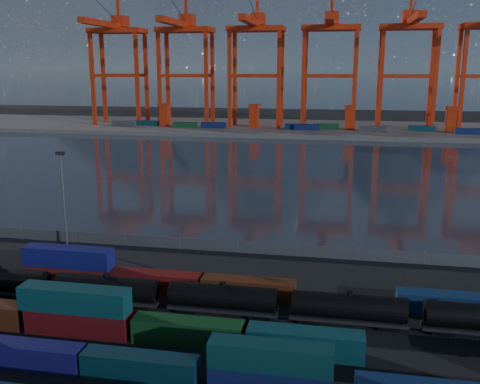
# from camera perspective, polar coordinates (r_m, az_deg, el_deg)

# --- Properties ---
(ground) EXTENTS (700.00, 700.00, 0.00)m
(ground) POSITION_cam_1_polar(r_m,az_deg,el_deg) (65.34, -5.03, -14.57)
(ground) COLOR black
(ground) RESTS_ON ground
(harbor_water) EXTENTS (700.00, 700.00, 0.00)m
(harbor_water) POSITION_cam_1_polar(r_m,az_deg,el_deg) (164.22, 4.85, 2.45)
(harbor_water) COLOR #29313C
(harbor_water) RESTS_ON ground
(far_quay) EXTENTS (700.00, 70.00, 2.00)m
(far_quay) POSITION_cam_1_polar(r_m,az_deg,el_deg) (267.69, 7.19, 6.74)
(far_quay) COLOR #514F4C
(far_quay) RESTS_ON ground
(distant_mountains) EXTENTS (2470.00, 1100.00, 520.00)m
(distant_mountains) POSITION_cam_1_polar(r_m,az_deg,el_deg) (1667.12, 12.94, 19.37)
(distant_mountains) COLOR #1E2630
(distant_mountains) RESTS_ON ground
(container_row_mid) EXTENTS (142.59, 2.66, 5.66)m
(container_row_mid) POSITION_cam_1_polar(r_m,az_deg,el_deg) (60.02, 6.61, -15.24)
(container_row_mid) COLOR #3A3D3F
(container_row_mid) RESTS_ON ground
(container_row_north) EXTENTS (142.44, 2.62, 5.59)m
(container_row_north) POSITION_cam_1_polar(r_m,az_deg,el_deg) (76.18, -9.98, -9.17)
(container_row_north) COLOR navy
(container_row_north) RESTS_ON ground
(tanker_string) EXTENTS (107.06, 3.02, 4.32)m
(tanker_string) POSITION_cam_1_polar(r_m,az_deg,el_deg) (72.91, -14.04, -10.00)
(tanker_string) COLOR black
(tanker_string) RESTS_ON ground
(waterfront_fence) EXTENTS (160.12, 0.12, 2.20)m
(waterfront_fence) POSITION_cam_1_polar(r_m,az_deg,el_deg) (90.04, -0.24, -5.87)
(waterfront_fence) COLOR #595B5E
(waterfront_fence) RESTS_ON ground
(yard_light_mast) EXTENTS (1.60, 0.40, 16.60)m
(yard_light_mast) POSITION_cam_1_polar(r_m,az_deg,el_deg) (96.05, -18.34, -0.19)
(yard_light_mast) COLOR slate
(yard_light_mast) RESTS_ON ground
(gantry_cranes) EXTENTS (201.74, 51.34, 69.53)m
(gantry_cranes) POSITION_cam_1_polar(r_m,az_deg,el_deg) (260.11, 5.65, 15.78)
(gantry_cranes) COLOR red
(gantry_cranes) RESTS_ON ground
(quay_containers) EXTENTS (172.58, 10.99, 2.60)m
(quay_containers) POSITION_cam_1_polar(r_m,az_deg,el_deg) (253.96, 4.50, 6.99)
(quay_containers) COLOR navy
(quay_containers) RESTS_ON far_quay
(straddle_carriers) EXTENTS (140.00, 7.00, 11.10)m
(straddle_carriers) POSITION_cam_1_polar(r_m,az_deg,el_deg) (257.26, 6.53, 8.03)
(straddle_carriers) COLOR red
(straddle_carriers) RESTS_ON far_quay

